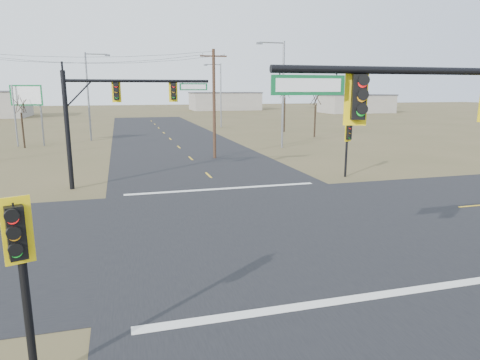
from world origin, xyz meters
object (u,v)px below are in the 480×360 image
object	(u,v)px
pedestal_signal_ne	(348,136)
utility_pole_near	(214,103)
highway_sign	(27,104)
bare_tree_a	(20,104)
mast_arm_far	(116,104)
streetlight_b	(219,92)
bare_tree_d	(285,91)
pedestal_signal_sw	(19,251)
streetlight_c	(90,92)
streetlight_a	(281,89)
bare_tree_c	(316,96)

from	to	relation	value
pedestal_signal_ne	utility_pole_near	size ratio (longest dim) A/B	0.41
highway_sign	bare_tree_a	size ratio (longest dim) A/B	1.13
mast_arm_far	pedestal_signal_ne	bearing A→B (deg)	0.49
streetlight_b	bare_tree_d	size ratio (longest dim) A/B	1.38
mast_arm_far	pedestal_signal_sw	distance (m)	19.46
mast_arm_far	streetlight_c	bearing A→B (deg)	101.97
pedestal_signal_sw	utility_pole_near	xyz separation A→B (m)	(10.14, 28.81, 1.89)
pedestal_signal_sw	highway_sign	bearing A→B (deg)	80.75
pedestal_signal_sw	bare_tree_d	world-z (taller)	bare_tree_d
mast_arm_far	highway_sign	bearing A→B (deg)	117.39
highway_sign	bare_tree_d	world-z (taller)	bare_tree_d
utility_pole_near	bare_tree_a	size ratio (longest dim) A/B	1.63
bare_tree_d	utility_pole_near	bearing A→B (deg)	-125.28
streetlight_a	bare_tree_d	size ratio (longest dim) A/B	1.49
pedestal_signal_ne	streetlight_b	xyz separation A→B (m)	(0.47, 41.88, 2.80)
bare_tree_a	bare_tree_d	xyz separation A→B (m)	(33.09, 9.11, 1.30)
streetlight_c	bare_tree_d	world-z (taller)	streetlight_c
highway_sign	streetlight_a	xyz separation A→B (m)	(25.80, -8.66, 1.52)
bare_tree_a	bare_tree_d	bearing A→B (deg)	15.40
mast_arm_far	bare_tree_c	world-z (taller)	mast_arm_far
bare_tree_a	bare_tree_d	distance (m)	34.35
highway_sign	streetlight_c	xyz separation A→B (m)	(6.27, 3.71, 1.21)
pedestal_signal_ne	highway_sign	world-z (taller)	highway_sign
streetlight_a	bare_tree_c	size ratio (longest dim) A/B	1.64
mast_arm_far	bare_tree_d	xyz separation A→B (m)	(23.35, 30.88, 0.71)
streetlight_a	bare_tree_d	distance (m)	17.74
mast_arm_far	bare_tree_c	xyz separation A→B (m)	(24.56, 23.17, 0.01)
mast_arm_far	highway_sign	distance (m)	25.03
utility_pole_near	streetlight_a	size ratio (longest dim) A/B	0.87
streetlight_c	bare_tree_c	distance (m)	27.89
bare_tree_a	bare_tree_c	world-z (taller)	bare_tree_c
bare_tree_a	mast_arm_far	bearing A→B (deg)	-65.91
bare_tree_a	bare_tree_c	distance (m)	34.32
pedestal_signal_ne	pedestal_signal_sw	bearing A→B (deg)	-149.27
bare_tree_a	bare_tree_c	xyz separation A→B (m)	(34.29, 1.40, 0.60)
pedestal_signal_sw	bare_tree_d	bearing A→B (deg)	44.05
utility_pole_near	bare_tree_d	distance (m)	26.13
streetlight_c	bare_tree_c	world-z (taller)	streetlight_c
streetlight_c	bare_tree_a	size ratio (longest dim) A/B	1.78
utility_pole_near	highway_sign	size ratio (longest dim) A/B	1.45
streetlight_b	bare_tree_c	size ratio (longest dim) A/B	1.53
streetlight_c	bare_tree_c	bearing A→B (deg)	-25.28
utility_pole_near	streetlight_a	xyz separation A→B (m)	(8.18, 4.98, 1.19)
highway_sign	streetlight_a	world-z (taller)	streetlight_a
mast_arm_far	bare_tree_d	world-z (taller)	bare_tree_d
highway_sign	bare_tree_d	size ratio (longest dim) A/B	0.90
pedestal_signal_ne	bare_tree_a	size ratio (longest dim) A/B	0.67
highway_sign	bare_tree_a	world-z (taller)	highway_sign
mast_arm_far	pedestal_signal_sw	world-z (taller)	mast_arm_far
mast_arm_far	streetlight_a	xyz separation A→B (m)	(16.45, 14.55, 0.93)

